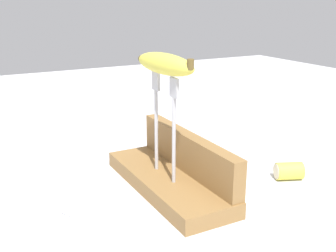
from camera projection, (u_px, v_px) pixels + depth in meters
name	position (u px, v px, depth m)	size (l,w,h in m)	color
ground_plane	(168.00, 189.00, 0.83)	(3.00, 3.00, 0.00)	silver
wooden_board	(168.00, 182.00, 0.83)	(0.34, 0.12, 0.03)	olive
board_backstop	(188.00, 152.00, 0.83)	(0.33, 0.03, 0.08)	olive
fork_stand_center	(165.00, 117.00, 0.78)	(0.10, 0.01, 0.20)	#B2B2B7
banana_raised_center	(165.00, 64.00, 0.76)	(0.17, 0.06, 0.04)	#DBD147
fork_fallen_near	(57.00, 220.00, 0.71)	(0.08, 0.15, 0.01)	#B2B2B7
banana_chunk_near	(289.00, 171.00, 0.87)	(0.05, 0.06, 0.04)	#DBD147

